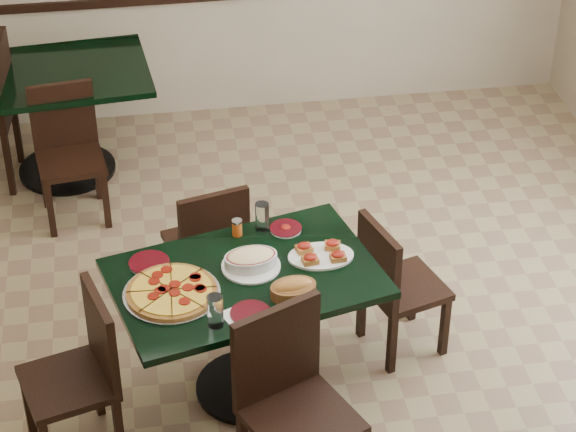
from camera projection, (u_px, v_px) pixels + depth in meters
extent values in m
plane|color=olive|center=(285.00, 351.00, 6.11)|extent=(5.50, 5.50, 0.00)
cube|color=black|center=(245.00, 279.00, 5.45)|extent=(1.44, 1.10, 0.04)
cylinder|color=black|center=(247.00, 337.00, 5.66)|extent=(0.11, 0.11, 0.71)
cylinder|color=black|center=(248.00, 387.00, 5.86)|extent=(0.55, 0.55, 0.03)
cube|color=black|center=(55.00, 75.00, 7.21)|extent=(1.26, 0.97, 0.04)
cylinder|color=black|center=(62.00, 125.00, 7.42)|extent=(0.13, 0.13, 0.71)
cylinder|color=black|center=(68.00, 169.00, 7.62)|extent=(0.65, 0.65, 0.03)
cube|color=black|center=(205.00, 245.00, 6.24)|extent=(0.48, 0.48, 0.04)
cube|color=black|center=(215.00, 227.00, 5.97)|extent=(0.39, 0.14, 0.42)
cube|color=black|center=(224.00, 252.00, 6.54)|extent=(0.05, 0.05, 0.38)
cube|color=black|center=(245.00, 284.00, 6.29)|extent=(0.05, 0.05, 0.38)
cube|color=black|center=(169.00, 265.00, 6.43)|extent=(0.05, 0.05, 0.38)
cube|color=black|center=(188.00, 299.00, 6.18)|extent=(0.05, 0.05, 0.38)
cube|color=black|center=(301.00, 419.00, 5.04)|extent=(0.60, 0.60, 0.04)
cube|color=black|center=(276.00, 350.00, 5.03)|extent=(0.43, 0.22, 0.48)
cube|color=black|center=(312.00, 415.00, 5.40)|extent=(0.05, 0.05, 0.44)
cube|color=black|center=(405.00, 287.00, 5.94)|extent=(0.48, 0.48, 0.04)
cube|color=black|center=(378.00, 262.00, 5.74)|extent=(0.15, 0.38, 0.41)
cube|color=black|center=(445.00, 326.00, 5.99)|extent=(0.05, 0.05, 0.37)
cube|color=black|center=(392.00, 344.00, 5.87)|extent=(0.05, 0.05, 0.37)
cube|color=black|center=(413.00, 292.00, 6.23)|extent=(0.05, 0.05, 0.37)
cube|color=black|center=(362.00, 309.00, 6.12)|extent=(0.05, 0.05, 0.37)
cube|color=black|center=(68.00, 383.00, 5.29)|extent=(0.51, 0.51, 0.04)
cube|color=black|center=(101.00, 334.00, 5.22)|extent=(0.15, 0.41, 0.44)
cube|color=black|center=(28.00, 405.00, 5.49)|extent=(0.05, 0.05, 0.40)
cube|color=black|center=(97.00, 384.00, 5.61)|extent=(0.05, 0.05, 0.40)
cube|color=black|center=(119.00, 430.00, 5.35)|extent=(0.05, 0.05, 0.40)
cube|color=black|center=(71.00, 162.00, 6.94)|extent=(0.45, 0.45, 0.04)
cube|color=black|center=(63.00, 115.00, 6.95)|extent=(0.40, 0.09, 0.43)
cube|color=black|center=(50.00, 210.00, 6.89)|extent=(0.05, 0.05, 0.39)
cube|color=black|center=(44.00, 181.00, 7.16)|extent=(0.05, 0.05, 0.39)
cube|color=black|center=(106.00, 201.00, 6.97)|extent=(0.05, 0.05, 0.39)
cube|color=black|center=(97.00, 172.00, 7.24)|extent=(0.05, 0.05, 0.39)
cube|color=black|center=(3.00, 78.00, 7.13)|extent=(0.08, 0.47, 0.50)
cube|color=black|center=(17.00, 132.00, 7.59)|extent=(0.04, 0.04, 0.46)
cube|color=black|center=(9.00, 164.00, 7.26)|extent=(0.04, 0.04, 0.46)
cylinder|color=silver|center=(172.00, 294.00, 5.31)|extent=(0.47, 0.47, 0.01)
cylinder|color=#905C1F|center=(172.00, 292.00, 5.30)|extent=(0.43, 0.43, 0.02)
cylinder|color=gold|center=(171.00, 290.00, 5.30)|extent=(0.39, 0.39, 0.01)
cylinder|color=silver|center=(251.00, 266.00, 5.49)|extent=(0.29, 0.29, 0.01)
ellipsoid|color=beige|center=(251.00, 256.00, 5.45)|extent=(0.25, 0.17, 0.04)
ellipsoid|color=#A7662E|center=(293.00, 286.00, 5.28)|extent=(0.20, 0.12, 0.08)
cylinder|color=silver|center=(251.00, 314.00, 5.19)|extent=(0.19, 0.19, 0.01)
cylinder|color=#360309|center=(251.00, 313.00, 5.18)|extent=(0.19, 0.19, 0.00)
cylinder|color=silver|center=(286.00, 229.00, 5.75)|extent=(0.16, 0.16, 0.01)
cylinder|color=#360309|center=(286.00, 228.00, 5.75)|extent=(0.16, 0.16, 0.00)
ellipsoid|color=#951F07|center=(286.00, 227.00, 5.74)|extent=(0.05, 0.05, 0.02)
cylinder|color=silver|center=(149.00, 263.00, 5.51)|extent=(0.20, 0.20, 0.01)
cylinder|color=#360309|center=(149.00, 262.00, 5.50)|extent=(0.20, 0.20, 0.00)
cube|color=white|center=(240.00, 316.00, 5.18)|extent=(0.19, 0.19, 0.00)
cube|color=silver|center=(244.00, 315.00, 5.18)|extent=(0.07, 0.13, 0.00)
cylinder|color=white|center=(262.00, 217.00, 5.72)|extent=(0.07, 0.07, 0.15)
cylinder|color=white|center=(215.00, 311.00, 5.09)|extent=(0.08, 0.08, 0.16)
cylinder|color=#CF5A16|center=(237.00, 228.00, 5.69)|extent=(0.05, 0.05, 0.08)
cylinder|color=silver|center=(237.00, 221.00, 5.67)|extent=(0.05, 0.05, 0.01)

